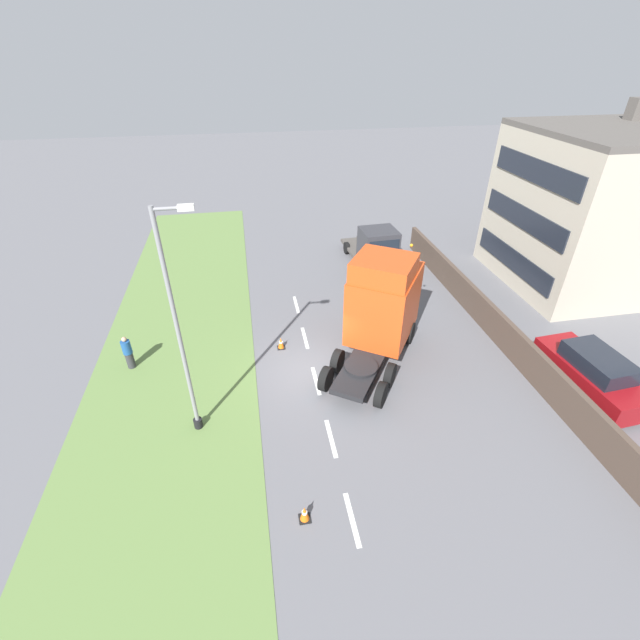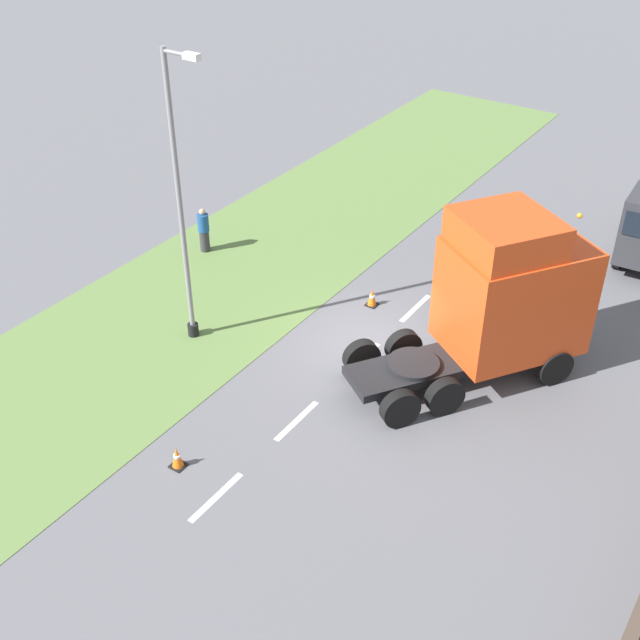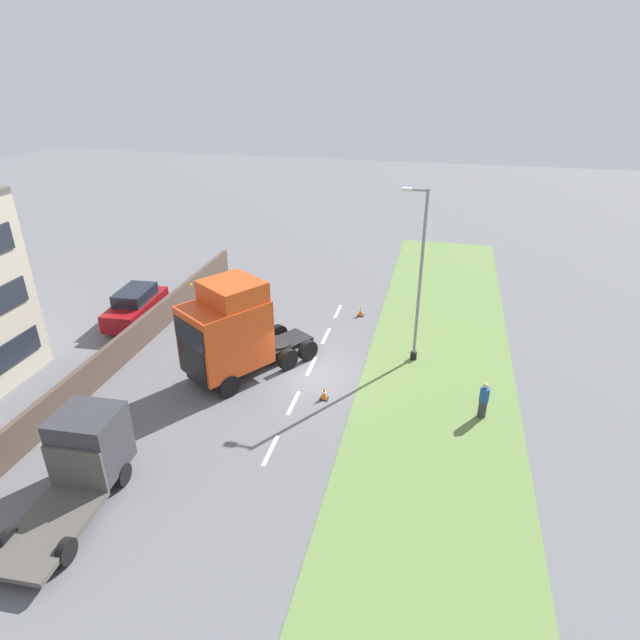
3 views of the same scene
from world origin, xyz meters
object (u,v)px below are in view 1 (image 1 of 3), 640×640
at_px(lamp_post, 183,342).
at_px(pedestrian, 128,353).
at_px(traffic_cone_trailing, 281,343).
at_px(flatbed_truck, 375,248).
at_px(parked_car, 591,373).
at_px(lorry_cab, 382,305).
at_px(traffic_cone_lead, 305,513).

xyz_separation_m(lamp_post, pedestrian, (-3.18, 4.14, -3.15)).
bearing_deg(traffic_cone_trailing, flatbed_truck, 47.25).
relative_size(parked_car, pedestrian, 2.93).
height_order(lorry_cab, traffic_cone_lead, lorry_cab).
distance_m(lorry_cab, traffic_cone_trailing, 5.03).
bearing_deg(lorry_cab, lamp_post, -121.94).
relative_size(pedestrian, traffic_cone_trailing, 2.78).
relative_size(lorry_cab, lamp_post, 0.78).
distance_m(flatbed_truck, traffic_cone_trailing, 9.79).
distance_m(lamp_post, traffic_cone_trailing, 6.67).
distance_m(flatbed_truck, parked_car, 13.45).
xyz_separation_m(parked_car, traffic_cone_lead, (-12.20, -3.57, -0.66)).
xyz_separation_m(lorry_cab, parked_car, (7.50, -4.34, -1.42)).
height_order(lorry_cab, traffic_cone_trailing, lorry_cab).
xyz_separation_m(lamp_post, traffic_cone_trailing, (3.47, 4.38, -3.65)).
height_order(lorry_cab, parked_car, lorry_cab).
xyz_separation_m(lorry_cab, lamp_post, (-7.98, -3.56, 1.57)).
height_order(parked_car, pedestrian, parked_car).
height_order(parked_car, lamp_post, lamp_post).
relative_size(parked_car, lamp_post, 0.56).
relative_size(traffic_cone_lead, traffic_cone_trailing, 1.00).
bearing_deg(traffic_cone_lead, lorry_cab, 59.33).
bearing_deg(parked_car, lorry_cab, 146.07).
height_order(flatbed_truck, pedestrian, flatbed_truck).
bearing_deg(pedestrian, parked_car, -14.77).
height_order(lamp_post, pedestrian, lamp_post).
relative_size(lorry_cab, traffic_cone_lead, 11.28).
bearing_deg(lamp_post, pedestrian, 127.54).
height_order(lamp_post, traffic_cone_trailing, lamp_post).
xyz_separation_m(flatbed_truck, pedestrian, (-13.24, -7.37, -0.70)).
distance_m(pedestrian, traffic_cone_trailing, 6.67).
bearing_deg(traffic_cone_lead, parked_car, 16.33).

